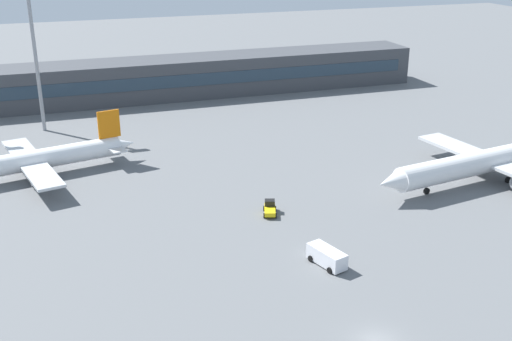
{
  "coord_description": "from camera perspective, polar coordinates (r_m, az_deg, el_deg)",
  "views": [
    {
      "loc": [
        -27.53,
        -44.25,
        37.49
      ],
      "look_at": [
        1.31,
        40.0,
        3.0
      ],
      "focal_mm": 44.24,
      "sensor_mm": 36.0,
      "label": 1
    }
  ],
  "objects": [
    {
      "name": "ground_plane",
      "position": [
        96.23,
        -0.74,
        -1.76
      ],
      "size": [
        400.0,
        400.0,
        0.0
      ],
      "primitive_type": "plane",
      "color": "slate"
    },
    {
      "name": "airplane_near",
      "position": [
        105.23,
        20.18,
        0.8
      ],
      "size": [
        42.35,
        29.79,
        10.49
      ],
      "color": "silver",
      "rests_on": "ground_plane"
    },
    {
      "name": "baggage_tug_yellow",
      "position": [
        88.17,
        1.26,
        -3.42
      ],
      "size": [
        2.72,
        3.89,
        1.75
      ],
      "color": "yellow",
      "rests_on": "ground_plane"
    },
    {
      "name": "airplane_mid",
      "position": [
        106.11,
        -20.25,
        0.72
      ],
      "size": [
        36.44,
        25.78,
        9.1
      ],
      "color": "white",
      "rests_on": "ground_plane"
    },
    {
      "name": "terminal_building",
      "position": [
        150.21,
        -7.95,
        8.28
      ],
      "size": [
        121.37,
        12.13,
        9.0
      ],
      "color": "#3F4247",
      "rests_on": "ground_plane"
    },
    {
      "name": "floodlight_tower_east",
      "position": [
        127.78,
        -19.37,
        10.16
      ],
      "size": [
        3.2,
        0.8,
        27.2
      ],
      "color": "gray",
      "rests_on": "ground_plane"
    },
    {
      "name": "service_van_white",
      "position": [
        75.6,
        6.43,
        -7.74
      ],
      "size": [
        3.42,
        5.56,
        2.08
      ],
      "color": "white",
      "rests_on": "ground_plane"
    }
  ]
}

